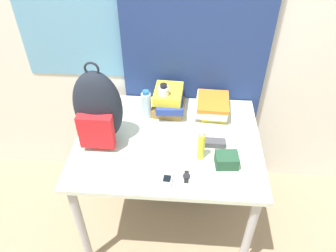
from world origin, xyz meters
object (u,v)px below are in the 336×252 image
book_stack_center (212,105)px  cell_phone (167,179)px  backpack (98,110)px  sunscreen_bottle (201,146)px  water_bottle (146,105)px  camera_pouch (227,160)px  book_stack_left (169,100)px  wristwatch (187,176)px  sports_bottle (164,101)px  sunglasses_case (212,143)px

book_stack_center → cell_phone: size_ratio=2.62×
backpack → sunscreen_bottle: size_ratio=2.73×
cell_phone → water_bottle: bearing=107.9°
backpack → sunscreen_bottle: bearing=-10.6°
sunscreen_bottle → camera_pouch: bearing=-19.6°
book_stack_left → wristwatch: size_ratio=3.30×
cell_phone → backpack: bearing=144.1°
sports_bottle → sunscreen_bottle: sports_bottle is taller
water_bottle → camera_pouch: water_bottle is taller
book_stack_center → sunglasses_case: size_ratio=1.84×
wristwatch → camera_pouch: bearing=26.0°
cell_phone → sunglasses_case: 0.37m
book_stack_left → sports_bottle: (-0.03, -0.06, 0.03)m
cell_phone → camera_pouch: 0.34m
book_stack_left → book_stack_center: size_ratio=1.01×
book_stack_left → wristwatch: 0.59m
cell_phone → book_stack_center: bearing=67.5°
book_stack_center → water_bottle: bearing=-169.8°
sports_bottle → sunglasses_case: 0.41m
book_stack_left → sports_bottle: bearing=-117.1°
sunglasses_case → sunscreen_bottle: bearing=-124.2°
book_stack_left → cell_phone: (0.03, -0.60, -0.07)m
book_stack_center → cell_phone: book_stack_center is taller
water_bottle → sunglasses_case: bearing=-30.1°
sunscreen_bottle → cell_phone: (-0.17, -0.18, -0.08)m
water_bottle → wristwatch: water_bottle is taller
sports_bottle → sunglasses_case: bearing=-40.5°
water_bottle → wristwatch: (0.27, -0.49, -0.09)m
sunglasses_case → wristwatch: bearing=-119.0°
book_stack_center → cell_phone: bearing=-112.5°
camera_pouch → water_bottle: bearing=141.0°
backpack → wristwatch: size_ratio=5.94×
book_stack_center → camera_pouch: book_stack_center is taller
sunscreen_bottle → cell_phone: 0.26m
sunscreen_bottle → book_stack_left: bearing=116.3°
book_stack_left → sports_bottle: size_ratio=1.19×
wristwatch → sports_bottle: bearing=107.5°
camera_pouch → wristwatch: 0.24m
book_stack_center → wristwatch: 0.59m
wristwatch → sunscreen_bottle: bearing=64.8°
sunglasses_case → wristwatch: (-0.14, -0.25, -0.01)m
sports_bottle → cell_phone: sports_bottle is taller
sports_bottle → water_bottle: bearing=-168.8°
cell_phone → camera_pouch: (0.31, 0.13, 0.03)m
backpack → wristwatch: (0.50, -0.26, -0.21)m
camera_pouch → wristwatch: camera_pouch is taller
sports_bottle → book_stack_center: bearing=9.9°
water_bottle → book_stack_center: bearing=10.2°
backpack → cell_phone: bearing=-35.9°
water_bottle → wristwatch: size_ratio=2.32×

